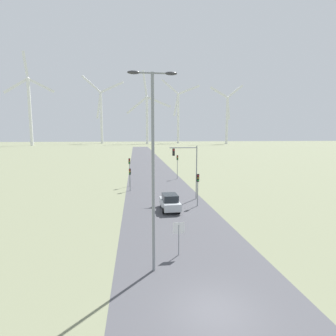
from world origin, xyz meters
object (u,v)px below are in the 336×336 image
Objects in this scene: car_approaching at (170,202)px; traffic_light_post_mid_right at (177,162)px; traffic_light_mast_overhead at (188,162)px; wind_turbine_far_right at (227,115)px; traffic_light_post_mid_left at (129,166)px; streetlamp at (153,154)px; wind_turbine_left at (101,111)px; wind_turbine_center at (147,114)px; traffic_light_post_near_left at (130,174)px; wind_turbine_right at (178,113)px; traffic_light_post_near_right at (198,183)px; wind_turbine_far_left at (30,105)px; stop_sign_near at (179,232)px.

traffic_light_post_mid_right is at bearing 78.50° from car_approaching.
wind_turbine_far_right is (73.50, 191.17, 20.36)m from traffic_light_mast_overhead.
traffic_light_post_mid_left is 1.09× the size of car_approaching.
traffic_light_post_mid_right is (6.81, 32.92, -3.94)m from streetlamp.
traffic_light_post_mid_left is at bearing 94.17° from streetlamp.
traffic_light_post_mid_right is 0.07× the size of wind_turbine_left.
wind_turbine_center is at bearing 87.97° from car_approaching.
wind_turbine_left is (-29.26, 210.65, 26.66)m from traffic_light_post_near_left.
wind_turbine_right is at bearing 80.94° from traffic_light_mast_overhead.
streetlamp is at bearing -113.67° from traffic_light_post_near_right.
wind_turbine_far_left reaches higher than traffic_light_post_near_right.
stop_sign_near is 209.47m from wind_turbine_far_left.
traffic_light_post_mid_right reaches higher than traffic_light_post_near_right.
wind_turbine_far_right is at bearing 68.67° from car_approaching.
traffic_light_mast_overhead is 0.13× the size of wind_turbine_far_right.
wind_turbine_far_left is at bearing -161.89° from wind_turbine_center.
traffic_light_post_mid_right is 20.86m from car_approaching.
traffic_light_post_mid_right reaches higher than car_approaching.
traffic_light_post_near_right is (6.11, 13.95, -4.42)m from streetlamp.
wind_turbine_center is (8.25, 220.43, 24.65)m from stop_sign_near.
wind_turbine_left reaches higher than traffic_light_post_near_right.
traffic_light_post_near_left is at bearing 141.32° from traffic_light_mast_overhead.
stop_sign_near is 0.52× the size of traffic_light_post_mid_left.
traffic_light_post_near_left reaches higher than car_approaching.
stop_sign_near is 25.24m from traffic_light_post_mid_left.
wind_turbine_right is at bearing 18.49° from wind_turbine_far_left.
traffic_light_post_mid_left is 0.08× the size of wind_turbine_right.
wind_turbine_far_right is (73.03, 194.54, 22.35)m from traffic_light_post_near_right.
stop_sign_near is at bearing -94.39° from car_approaching.
traffic_light_post_mid_left is at bearing 128.92° from traffic_light_mast_overhead.
traffic_light_post_near_left is 214.34m from wind_turbine_left.
traffic_light_post_mid_right is 191.14m from wind_turbine_far_right.
wind_turbine_center reaches higher than stop_sign_near.
wind_turbine_far_right is at bearing -31.99° from wind_turbine_right.
wind_turbine_right reaches higher than car_approaching.
traffic_light_post_near_right is at bearing -57.74° from traffic_light_post_mid_left.
streetlamp is at bearing -101.69° from traffic_light_post_mid_right.
traffic_light_post_mid_right is (0.70, 18.97, 0.48)m from traffic_light_post_near_right.
car_approaching is (2.68, 12.62, -6.28)m from streetlamp.
traffic_light_mast_overhead reaches higher than traffic_light_post_near_right.
wind_turbine_far_left is (-83.91, 179.57, 26.99)m from traffic_light_post_near_right.
wind_turbine_right is at bearing 80.38° from car_approaching.
wind_turbine_center is (41.19, -11.70, -2.82)m from wind_turbine_left.
car_approaching is 200.08m from wind_turbine_far_left.
wind_turbine_far_left is at bearing 114.05° from traffic_light_post_near_left.
wind_turbine_left is at bearing 99.62° from traffic_light_mast_overhead.
streetlamp is 237.02m from wind_turbine_left.
stop_sign_near is at bearing -110.51° from wind_turbine_far_right.
wind_turbine_right is at bearing 148.01° from wind_turbine_far_right.
car_approaching is (-3.44, -1.34, -1.86)m from traffic_light_post_near_right.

